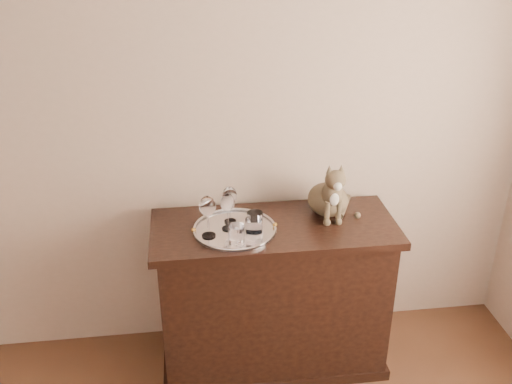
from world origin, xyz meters
TOP-DOWN VIEW (x-y plane):
  - wall_back at (0.00, 2.25)m, footprint 4.00×0.10m
  - sideboard at (0.60, 1.94)m, footprint 1.20×0.50m
  - tray at (0.40, 1.91)m, footprint 0.40×0.40m
  - wine_glass_b at (0.39, 1.99)m, footprint 0.07×0.07m
  - wine_glass_c at (0.28, 1.86)m, footprint 0.08×0.08m
  - wine_glass_d at (0.37, 1.92)m, footprint 0.07×0.07m
  - tumbler_a at (0.49, 1.84)m, footprint 0.08×0.08m
  - tumbler_b at (0.40, 1.79)m, footprint 0.08×0.08m
  - tumbler_c at (0.50, 1.91)m, footprint 0.08×0.08m
  - cat at (0.88, 2.03)m, footprint 0.31×0.29m

SIDE VIEW (x-z plane):
  - sideboard at x=0.60m, z-range 0.00..0.85m
  - tray at x=0.40m, z-range 0.85..0.86m
  - tumbler_b at x=0.40m, z-range 0.86..0.94m
  - tumbler_c at x=0.50m, z-range 0.86..0.94m
  - tumbler_a at x=0.49m, z-range 0.86..0.95m
  - wine_glass_d at x=0.37m, z-range 0.86..1.04m
  - wine_glass_b at x=0.39m, z-range 0.86..1.05m
  - wine_glass_c at x=0.28m, z-range 0.86..1.07m
  - cat at x=0.88m, z-range 0.85..1.16m
  - wall_back at x=0.00m, z-range 0.00..2.70m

